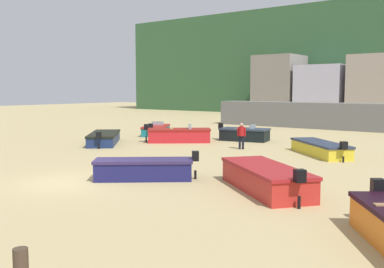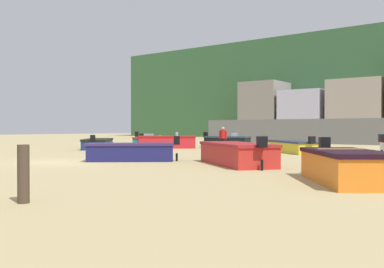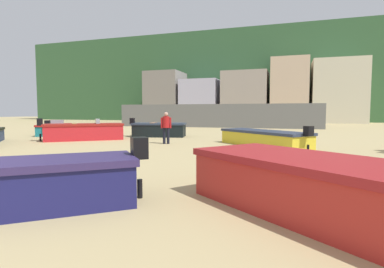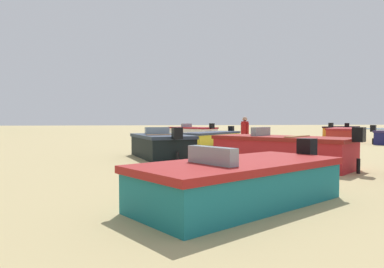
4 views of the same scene
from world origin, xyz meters
name	(u,v)px [view 2 (image 2 of 4)]	position (x,y,z in m)	size (l,w,h in m)	color
ground_plane	(63,162)	(0.00, 0.00, 0.00)	(160.00, 160.00, 0.00)	tan
harbor_pier	(302,131)	(-1.14, 30.00, 1.21)	(21.40, 2.40, 2.43)	slate
townhouse_far_left	(266,111)	(-14.06, 47.37, 4.20)	(5.89, 6.75, 8.39)	gray
townhouse_left	(305,115)	(-7.61, 46.74, 3.42)	(6.08, 5.47, 6.84)	#B6B3CC
townhouse_centre	(358,110)	(-0.32, 46.98, 3.95)	(6.95, 5.96, 7.89)	#A3968A
boat_navy_0	(131,152)	(1.97, 2.29, 0.43)	(3.90, 3.55, 1.16)	navy
boat_red_1	(236,154)	(6.90, 3.44, 0.46)	(4.87, 4.35, 1.23)	red
boat_navy_2	(98,144)	(-8.52, 9.49, 0.38)	(4.73, 5.02, 1.06)	navy
boat_red_4	(167,142)	(-5.02, 13.24, 0.49)	(4.38, 4.00, 1.27)	red
boat_orange_5	(345,166)	(12.37, 0.13, 0.46)	(3.62, 4.17, 1.23)	orange
boat_black_6	(227,142)	(-1.84, 16.78, 0.46)	(3.81, 2.42, 1.22)	black
boat_yellow_7	(293,147)	(5.15, 13.22, 0.38)	(4.62, 4.44, 1.06)	gold
boat_teal_8	(147,141)	(-9.65, 16.03, 0.39)	(3.43, 4.20, 1.08)	#18717C
mooring_post_near_water	(23,174)	(8.15, -7.07, 0.59)	(0.24, 0.24, 1.19)	#433427
beach_walker_foreground	(223,137)	(0.34, 12.71, 0.95)	(0.52, 0.44, 1.62)	black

